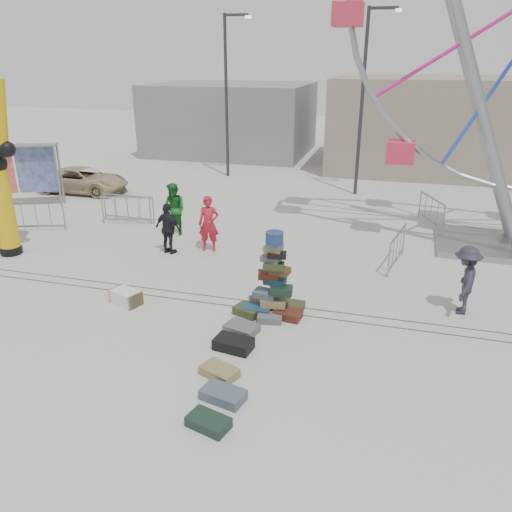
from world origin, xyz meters
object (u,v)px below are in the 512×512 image
(barricade_dummy_a, at_px, (36,216))
(steamer_trunk, at_px, (126,297))
(pedestrian_red, at_px, (209,224))
(barricade_dummy_b, at_px, (127,208))
(pedestrian_green, at_px, (174,209))
(parked_suv, at_px, (83,180))
(suitcase_tower, at_px, (274,291))
(pedestrian_black, at_px, (168,229))
(barricade_wheel_front, at_px, (397,249))
(barricade_dummy_c, at_px, (128,210))
(lamp_post_left, at_px, (228,89))
(banner_scaffold, at_px, (14,161))
(pedestrian_grey, at_px, (465,280))
(lamp_post_right, at_px, (365,95))
(barricade_wheel_back, at_px, (431,211))

(barricade_dummy_a, bearing_deg, steamer_trunk, -55.28)
(barricade_dummy_a, relative_size, pedestrian_red, 1.07)
(barricade_dummy_a, xyz_separation_m, barricade_dummy_b, (2.71, 1.86, 0.00))
(pedestrian_green, height_order, parked_suv, pedestrian_green)
(suitcase_tower, bearing_deg, parked_suv, 140.45)
(suitcase_tower, distance_m, pedestrian_black, 5.29)
(barricade_dummy_a, height_order, barricade_wheel_front, same)
(barricade_dummy_c, bearing_deg, suitcase_tower, -49.53)
(pedestrian_green, height_order, pedestrian_black, pedestrian_green)
(suitcase_tower, bearing_deg, lamp_post_left, 111.68)
(banner_scaffold, xyz_separation_m, pedestrian_green, (7.93, -1.56, -1.05))
(lamp_post_left, height_order, steamer_trunk, lamp_post_left)
(barricade_dummy_b, height_order, pedestrian_grey, pedestrian_grey)
(barricade_dummy_b, distance_m, barricade_dummy_c, 0.26)
(banner_scaffold, height_order, pedestrian_black, banner_scaffold)
(barricade_dummy_b, relative_size, pedestrian_green, 1.06)
(banner_scaffold, distance_m, barricade_dummy_b, 5.75)
(lamp_post_right, xyz_separation_m, parked_suv, (-12.60, -3.16, -3.89))
(barricade_wheel_front, xyz_separation_m, parked_suv, (-14.48, 5.30, 0.04))
(lamp_post_left, distance_m, steamer_trunk, 15.74)
(barricade_wheel_front, bearing_deg, barricade_wheel_back, -3.10)
(lamp_post_right, relative_size, suitcase_tower, 3.65)
(barricade_wheel_back, bearing_deg, pedestrian_black, -79.68)
(steamer_trunk, xyz_separation_m, pedestrian_red, (0.76, 4.23, 0.75))
(lamp_post_left, xyz_separation_m, steamer_trunk, (2.09, -15.00, -4.29))
(barricade_wheel_front, distance_m, barricade_wheel_back, 4.68)
(banner_scaffold, bearing_deg, lamp_post_left, 26.17)
(lamp_post_right, bearing_deg, pedestrian_red, -115.33)
(pedestrian_black, height_order, parked_suv, pedestrian_black)
(pedestrian_green, height_order, pedestrian_grey, pedestrian_green)
(banner_scaffold, height_order, pedestrian_green, banner_scaffold)
(barricade_dummy_b, height_order, barricade_dummy_c, same)
(lamp_post_right, height_order, pedestrian_red, lamp_post_right)
(barricade_dummy_b, bearing_deg, lamp_post_left, 83.16)
(barricade_dummy_c, bearing_deg, parked_suv, 128.01)
(steamer_trunk, bearing_deg, parked_suv, 149.47)
(barricade_dummy_a, distance_m, parked_suv, 5.62)
(banner_scaffold, height_order, parked_suv, banner_scaffold)
(lamp_post_left, bearing_deg, pedestrian_grey, -51.30)
(lamp_post_left, xyz_separation_m, barricade_wheel_front, (8.88, -10.46, -3.93))
(barricade_dummy_b, xyz_separation_m, barricade_wheel_front, (10.21, -1.77, 0.00))
(steamer_trunk, relative_size, barricade_wheel_back, 0.40)
(barricade_wheel_front, bearing_deg, pedestrian_grey, -136.66)
(barricade_wheel_back, bearing_deg, barricade_dummy_c, -97.67)
(steamer_trunk, height_order, parked_suv, parked_suv)
(suitcase_tower, bearing_deg, banner_scaffold, 152.55)
(barricade_dummy_a, height_order, pedestrian_green, pedestrian_green)
(barricade_wheel_back, height_order, pedestrian_red, pedestrian_red)
(suitcase_tower, relative_size, pedestrian_red, 1.17)
(lamp_post_right, relative_size, pedestrian_black, 4.70)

